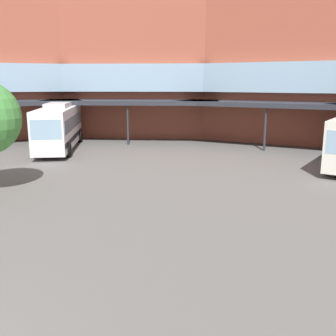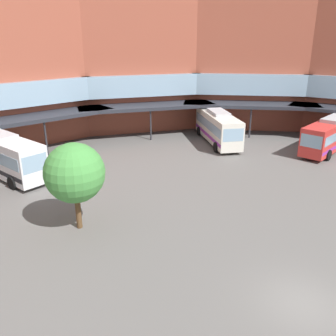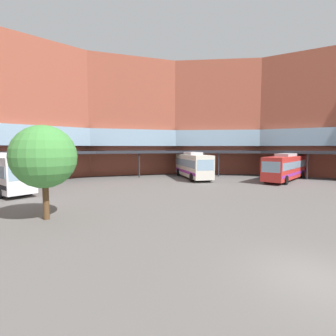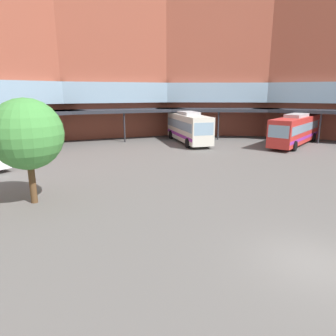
% 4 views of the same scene
% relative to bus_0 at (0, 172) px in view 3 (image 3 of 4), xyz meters
% --- Properties ---
extents(ground_plane, '(122.23, 122.23, 0.00)m').
position_rel_bus_0_xyz_m(ground_plane, '(10.69, -24.90, -1.98)').
color(ground_plane, '#605E5B').
extents(station_building, '(79.65, 44.58, 18.77)m').
position_rel_bus_0_xyz_m(station_building, '(10.69, -3.09, 6.95)').
color(station_building, '#9E4C38').
rests_on(station_building, ground).
extents(bus_0, '(6.41, 11.30, 3.91)m').
position_rel_bus_0_xyz_m(bus_0, '(0.00, 0.00, 0.00)').
color(bus_0, white).
rests_on(bus_0, ground).
extents(bus_4, '(5.55, 10.51, 3.78)m').
position_rel_bus_0_xyz_m(bus_4, '(23.08, -0.80, -0.06)').
color(bus_4, silver).
rests_on(bus_4, ground).
extents(bus_5, '(12.01, 6.13, 3.63)m').
position_rel_bus_0_xyz_m(bus_5, '(32.58, -8.92, -0.14)').
color(bus_5, red).
rests_on(bus_5, ground).
extents(plaza_tree, '(3.82, 3.82, 5.78)m').
position_rel_bus_0_xyz_m(plaza_tree, '(3.37, -12.77, 1.88)').
color(plaza_tree, brown).
rests_on(plaza_tree, ground).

